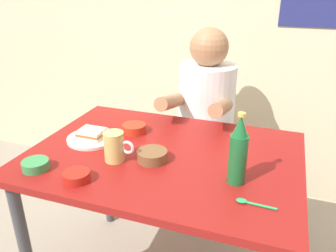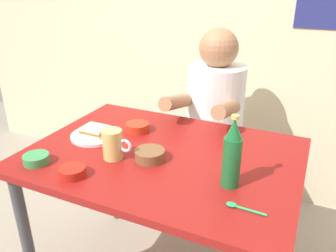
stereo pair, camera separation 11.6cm
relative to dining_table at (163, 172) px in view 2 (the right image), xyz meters
name	(u,v)px [view 2 (the right image)]	position (x,y,z in m)	size (l,w,h in m)	color
dining_table	(163,172)	(0.00, 0.00, 0.00)	(1.10, 0.80, 0.74)	maroon
stool	(212,166)	(0.03, 0.63, -0.30)	(0.34, 0.34, 0.45)	#4C4C51
person_seated	(215,102)	(0.03, 0.62, 0.12)	(0.33, 0.56, 0.72)	white
plate_orange	(95,135)	(-0.34, 0.01, 0.10)	(0.22, 0.22, 0.01)	silver
sandwich	(95,130)	(-0.34, 0.01, 0.13)	(0.11, 0.09, 0.04)	beige
beer_mug	(113,144)	(-0.16, -0.12, 0.15)	(0.13, 0.08, 0.12)	#D1BC66
beer_bottle	(232,155)	(0.31, -0.12, 0.21)	(0.06, 0.06, 0.26)	#19602D
dip_bowl_green	(36,159)	(-0.41, -0.28, 0.11)	(0.10, 0.10, 0.03)	#388C4C
sauce_bowl_chili	(137,127)	(-0.20, 0.14, 0.12)	(0.11, 0.11, 0.04)	red
sambal_bowl_red	(73,171)	(-0.22, -0.30, 0.11)	(0.10, 0.10, 0.03)	#B21E14
condiment_bowl_brown	(150,154)	(-0.02, -0.08, 0.12)	(0.12, 0.12, 0.04)	brown
spoon	(239,207)	(0.37, -0.23, 0.10)	(0.13, 0.02, 0.01)	#26A559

